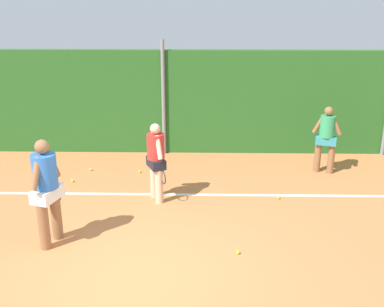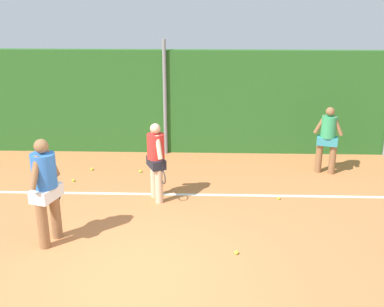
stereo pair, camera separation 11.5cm
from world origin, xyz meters
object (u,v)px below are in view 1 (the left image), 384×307
object	(u,v)px
player_midcourt	(156,158)
tennis_ball_8	(140,171)
player_backcourt_far	(326,136)
tennis_ball_3	(91,169)
player_foreground_near	(46,187)
tennis_ball_6	(278,198)
tennis_ball_9	(55,191)
tennis_ball_0	(238,252)
tennis_ball_7	(72,181)
tennis_ball_4	(159,178)

from	to	relation	value
player_midcourt	tennis_ball_8	bearing A→B (deg)	176.58
player_backcourt_far	tennis_ball_3	distance (m)	5.78
tennis_ball_3	player_foreground_near	bearing A→B (deg)	-88.26
tennis_ball_8	tennis_ball_6	bearing A→B (deg)	-24.77
player_foreground_near	tennis_ball_9	xyz separation A→B (m)	(-0.61, 2.17, -1.04)
player_foreground_near	tennis_ball_9	world-z (taller)	player_foreground_near
player_midcourt	player_backcourt_far	size ratio (longest dim) A/B	1.02
tennis_ball_0	tennis_ball_8	xyz separation A→B (m)	(-2.13, 3.68, 0.00)
tennis_ball_7	player_foreground_near	bearing A→B (deg)	-82.38
tennis_ball_7	player_backcourt_far	bearing A→B (deg)	7.25
player_backcourt_far	tennis_ball_7	distance (m)	6.09
tennis_ball_4	tennis_ball_7	size ratio (longest dim) A/B	1.00
tennis_ball_4	player_foreground_near	bearing A→B (deg)	-118.69
tennis_ball_4	tennis_ball_6	distance (m)	2.85
tennis_ball_0	tennis_ball_6	world-z (taller)	same
tennis_ball_4	tennis_ball_8	size ratio (longest dim) A/B	1.00
player_midcourt	tennis_ball_6	size ratio (longest dim) A/B	25.39
tennis_ball_0	tennis_ball_4	world-z (taller)	same
tennis_ball_7	tennis_ball_8	size ratio (longest dim) A/B	1.00
tennis_ball_6	tennis_ball_3	bearing A→B (deg)	160.36
tennis_ball_9	tennis_ball_6	bearing A→B (deg)	-3.01
tennis_ball_4	tennis_ball_8	xyz separation A→B (m)	(-0.52, 0.39, 0.00)
player_foreground_near	tennis_ball_3	size ratio (longest dim) A/B	28.98
tennis_ball_6	tennis_ball_7	bearing A→B (deg)	169.81
player_foreground_near	player_backcourt_far	world-z (taller)	player_foreground_near
player_backcourt_far	tennis_ball_8	world-z (taller)	player_backcourt_far
tennis_ball_8	player_foreground_near	bearing A→B (deg)	-108.34
player_backcourt_far	tennis_ball_0	distance (m)	4.57
tennis_ball_9	player_foreground_near	bearing A→B (deg)	-74.28
player_midcourt	tennis_ball_7	distance (m)	2.42
tennis_ball_7	tennis_ball_9	bearing A→B (deg)	-112.84
player_midcourt	tennis_ball_6	bearing A→B (deg)	67.79
tennis_ball_4	tennis_ball_8	world-z (taller)	same
tennis_ball_3	player_backcourt_far	bearing A→B (deg)	0.31
tennis_ball_3	tennis_ball_7	world-z (taller)	same
player_foreground_near	player_backcourt_far	xyz separation A→B (m)	(5.61, 3.51, -0.15)
tennis_ball_8	tennis_ball_9	xyz separation A→B (m)	(-1.73, -1.20, 0.00)
tennis_ball_0	tennis_ball_4	size ratio (longest dim) A/B	1.00
tennis_ball_6	tennis_ball_8	xyz separation A→B (m)	(-3.16, 1.46, 0.00)
tennis_ball_0	tennis_ball_4	xyz separation A→B (m)	(-1.62, 3.29, 0.00)
player_backcourt_far	tennis_ball_8	distance (m)	4.58
tennis_ball_0	tennis_ball_8	size ratio (longest dim) A/B	1.00
player_midcourt	tennis_ball_6	distance (m)	2.74
player_foreground_near	player_midcourt	size ratio (longest dim) A/B	1.14
tennis_ball_6	tennis_ball_9	bearing A→B (deg)	176.99
tennis_ball_4	tennis_ball_6	size ratio (longest dim) A/B	1.00
player_backcourt_far	tennis_ball_6	distance (m)	2.26
tennis_ball_9	player_midcourt	bearing A→B (deg)	-8.14
tennis_ball_0	tennis_ball_7	world-z (taller)	same
player_backcourt_far	tennis_ball_4	distance (m)	4.11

